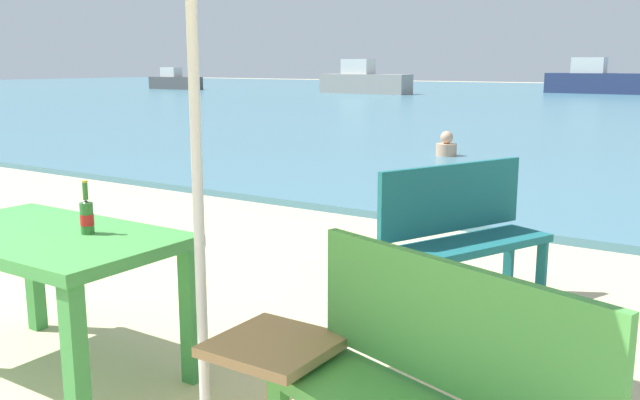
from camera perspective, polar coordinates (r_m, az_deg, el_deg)
The scene contains 9 objects.
picnic_table_green at distance 3.71m, azimuth -21.63°, elevation -4.10°, with size 1.40×0.80×0.76m.
beer_bottle_amber at distance 3.55m, azimuth -18.69°, elevation -1.18°, with size 0.07×0.07×0.26m.
side_table_wood at distance 2.77m, azimuth -3.75°, elevation -15.06°, with size 0.44×0.44×0.54m.
bench_teal_center at distance 4.50m, azimuth 11.58°, elevation -2.37°, with size 0.79×1.25×0.95m.
bench_green_left at distance 2.35m, azimuth 9.04°, elevation -15.12°, with size 1.25×0.70×0.95m.
swimmer_person at distance 11.66m, azimuth 10.39°, elevation 4.39°, with size 0.34×0.34×0.41m.
boat_ferry at distance 38.68m, azimuth 21.81°, elevation 9.14°, with size 5.03×1.37×1.83m.
boat_sailboat at distance 36.03m, azimuth 3.67°, elevation 9.76°, with size 4.79×1.31×1.74m.
boat_cargo_ship at distance 43.05m, azimuth -11.89°, elevation 9.56°, with size 3.57×0.97×1.30m.
Camera 1 is at (2.49, -1.13, 1.58)m, focal length 38.79 mm.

